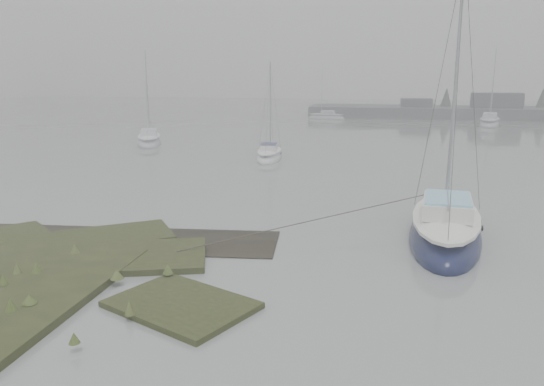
% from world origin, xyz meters
% --- Properties ---
extents(ground, '(160.00, 160.00, 0.00)m').
position_xyz_m(ground, '(0.00, 30.00, 0.00)').
color(ground, slate).
rests_on(ground, ground).
extents(sailboat_main, '(3.24, 7.79, 10.69)m').
position_xyz_m(sailboat_main, '(7.79, 6.73, 0.33)').
color(sailboat_main, '#0F1433').
rests_on(sailboat_main, ground).
extents(sailboat_white, '(2.12, 5.18, 7.13)m').
position_xyz_m(sailboat_white, '(-2.11, 23.33, 0.22)').
color(sailboat_white, white).
rests_on(sailboat_white, ground).
extents(sailboat_far_a, '(3.97, 6.19, 8.31)m').
position_xyz_m(sailboat_far_a, '(-13.55, 28.92, 0.26)').
color(sailboat_far_a, '#AAB0B4').
rests_on(sailboat_far_a, ground).
extents(sailboat_far_b, '(3.61, 6.92, 9.32)m').
position_xyz_m(sailboat_far_b, '(17.51, 51.32, 0.29)').
color(sailboat_far_b, '#A3A7AC').
rests_on(sailboat_far_b, ground).
extents(sailboat_far_c, '(5.02, 2.38, 6.81)m').
position_xyz_m(sailboat_far_c, '(-1.47, 56.69, 0.21)').
color(sailboat_far_c, '#9CA1A6').
rests_on(sailboat_far_c, ground).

